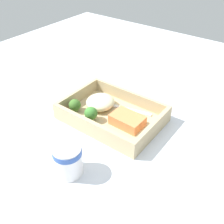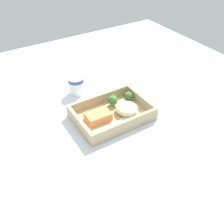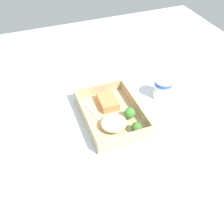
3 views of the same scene
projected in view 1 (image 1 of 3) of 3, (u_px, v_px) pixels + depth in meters
ground_plane at (112, 122)px, 78.54cm from camera, size 160.00×160.00×2.00cm
takeout_tray at (112, 118)px, 77.59cm from camera, size 28.30×19.88×1.20cm
tray_rim at (112, 111)px, 76.06cm from camera, size 28.30×19.88×3.97cm
salmon_fillet at (127, 120)px, 73.25cm from camera, size 9.19×6.34×2.99cm
mashed_potatoes at (100, 102)px, 79.84cm from camera, size 8.52×8.87×3.75cm
broccoli_floret_1 at (75, 105)px, 78.04cm from camera, size 3.66×3.66×4.03cm
broccoli_floret_2 at (91, 114)px, 74.23cm from camera, size 3.81×3.81×4.40cm
fork at (123, 108)px, 80.11cm from camera, size 15.77×5.14×0.44cm
paper_cup at (68, 159)px, 59.19cm from camera, size 6.71×6.71×7.79cm
receipt_slip at (209, 140)px, 70.39cm from camera, size 10.82×12.48×0.24cm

